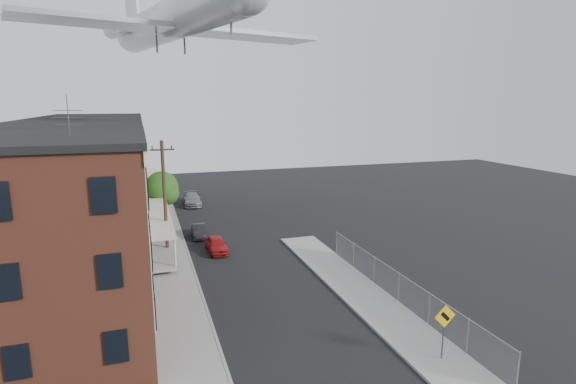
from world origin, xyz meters
name	(u,v)px	position (x,y,z in m)	size (l,w,h in m)	color
ground	(321,371)	(0.00, 0.00, 0.00)	(120.00, 120.00, 0.00)	black
sidewalk_left	(165,234)	(-5.50, 24.00, 0.06)	(3.00, 62.00, 0.12)	gray
sidewalk_right	(368,298)	(5.50, 6.00, 0.06)	(3.00, 26.00, 0.12)	gray
curb_left	(181,232)	(-4.05, 24.00, 0.07)	(0.15, 62.00, 0.14)	gray
curb_right	(346,301)	(4.05, 6.00, 0.07)	(0.15, 26.00, 0.14)	gray
corner_building	(41,240)	(-12.00, 7.00, 5.16)	(10.31, 12.30, 12.15)	#371911
row_house_a	(70,201)	(-11.96, 16.50, 5.13)	(11.98, 7.00, 10.30)	slate
row_house_b	(82,184)	(-11.96, 23.50, 5.13)	(11.98, 7.00, 10.30)	gray
row_house_c	(90,172)	(-11.96, 30.50, 5.13)	(11.98, 7.00, 10.30)	slate
row_house_d	(96,163)	(-11.96, 37.50, 5.13)	(11.98, 7.00, 10.30)	gray
row_house_e	(101,156)	(-11.96, 44.50, 5.13)	(11.98, 7.00, 10.30)	slate
chainlink_fence	(399,287)	(7.00, 5.00, 1.00)	(0.06, 18.06, 1.90)	gray
warning_sign	(444,324)	(5.60, -1.03, 1.88)	(1.10, 0.11, 2.80)	#515156
utility_pole	(165,197)	(-5.60, 18.00, 4.67)	(1.80, 0.26, 9.00)	black
street_tree	(163,189)	(-5.27, 27.92, 3.45)	(3.22, 3.20, 5.20)	black
car_near	(217,244)	(-1.80, 17.68, 0.62)	(1.46, 3.62, 1.23)	#A51517
car_mid	(199,231)	(-2.65, 22.18, 0.56)	(1.18, 3.39, 1.12)	black
car_far	(192,199)	(-1.80, 35.23, 0.68)	(1.91, 4.69, 1.36)	gray
airplane	(171,20)	(-3.70, 28.24, 19.29)	(27.31, 31.23, 9.02)	silver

